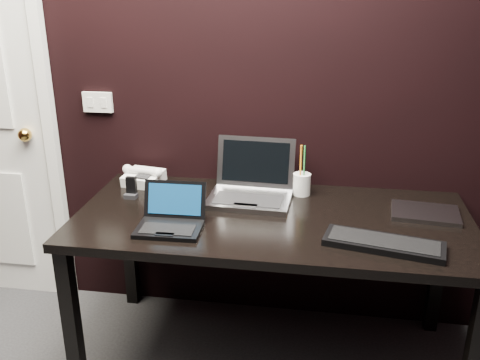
% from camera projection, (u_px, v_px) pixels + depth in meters
% --- Properties ---
extents(wall_back, '(4.00, 0.00, 4.00)m').
position_uv_depth(wall_back, '(220.00, 68.00, 2.52)').
color(wall_back, black).
rests_on(wall_back, ground).
extents(wall_switch, '(0.15, 0.02, 0.10)m').
position_uv_depth(wall_switch, '(98.00, 102.00, 2.66)').
color(wall_switch, silver).
rests_on(wall_switch, wall_back).
extents(desk, '(1.70, 0.80, 0.74)m').
position_uv_depth(desk, '(272.00, 232.00, 2.33)').
color(desk, black).
rests_on(desk, ground).
extents(netbook, '(0.27, 0.24, 0.17)m').
position_uv_depth(netbook, '(171.00, 220.00, 2.18)').
color(netbook, black).
rests_on(netbook, desk).
extents(silver_laptop, '(0.38, 0.35, 0.26)m').
position_uv_depth(silver_laptop, '(251.00, 189.00, 2.46)').
color(silver_laptop, '#9D9DA3').
rests_on(silver_laptop, desk).
extents(ext_keyboard, '(0.47, 0.24, 0.03)m').
position_uv_depth(ext_keyboard, '(384.00, 243.00, 2.04)').
color(ext_keyboard, black).
rests_on(ext_keyboard, desk).
extents(closed_laptop, '(0.30, 0.23, 0.02)m').
position_uv_depth(closed_laptop, '(425.00, 213.00, 2.31)').
color(closed_laptop, gray).
rests_on(closed_laptop, desk).
extents(desk_phone, '(0.22, 0.19, 0.11)m').
position_uv_depth(desk_phone, '(143.00, 177.00, 2.64)').
color(desk_phone, white).
rests_on(desk_phone, desk).
extents(mobile_phone, '(0.06, 0.05, 0.10)m').
position_uv_depth(mobile_phone, '(131.00, 190.00, 2.48)').
color(mobile_phone, black).
rests_on(mobile_phone, desk).
extents(pen_cup, '(0.11, 0.11, 0.24)m').
position_uv_depth(pen_cup, '(302.00, 183.00, 2.51)').
color(pen_cup, white).
rests_on(pen_cup, desk).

